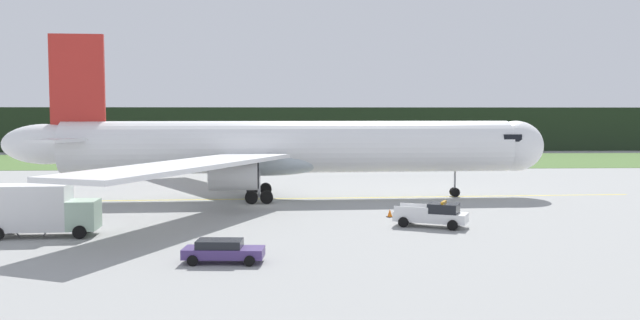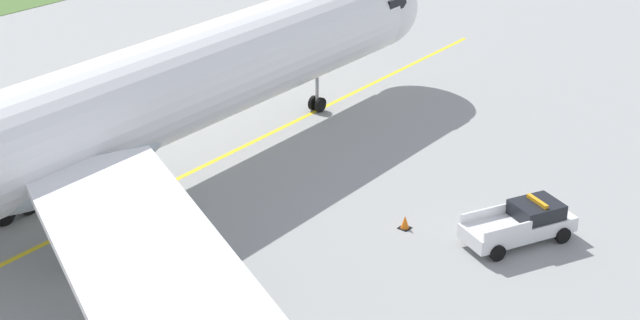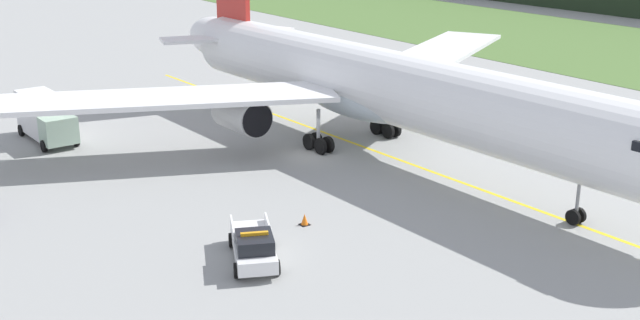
# 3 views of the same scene
# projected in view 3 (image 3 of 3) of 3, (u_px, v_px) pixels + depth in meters

# --- Properties ---
(ground) EXTENTS (320.00, 320.00, 0.00)m
(ground) POSITION_uv_depth(u_px,v_px,m) (311.00, 155.00, 54.89)
(ground) COLOR #949593
(taxiway_centerline_main) EXTENTS (69.38, 3.40, 0.01)m
(taxiway_centerline_main) POSITION_uv_depth(u_px,v_px,m) (381.00, 153.00, 55.44)
(taxiway_centerline_main) COLOR yellow
(taxiway_centerline_main) RESTS_ON ground
(airliner) EXTENTS (52.93, 53.40, 15.82)m
(airliner) POSITION_uv_depth(u_px,v_px,m) (374.00, 85.00, 54.55)
(airliner) COLOR white
(airliner) RESTS_ON ground
(ops_pickup_truck) EXTENTS (5.63, 3.95, 1.94)m
(ops_pickup_truck) POSITION_uv_depth(u_px,v_px,m) (253.00, 245.00, 38.04)
(ops_pickup_truck) COLOR white
(ops_pickup_truck) RESTS_ON ground
(catering_truck) EXTENTS (7.10, 2.98, 3.70)m
(catering_truck) POSITION_uv_depth(u_px,v_px,m) (45.00, 117.00, 57.91)
(catering_truck) COLOR #A4C1A9
(catering_truck) RESTS_ON ground
(apron_cone) EXTENTS (0.52, 0.52, 0.66)m
(apron_cone) POSITION_uv_depth(u_px,v_px,m) (305.00, 219.00, 42.72)
(apron_cone) COLOR black
(apron_cone) RESTS_ON ground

